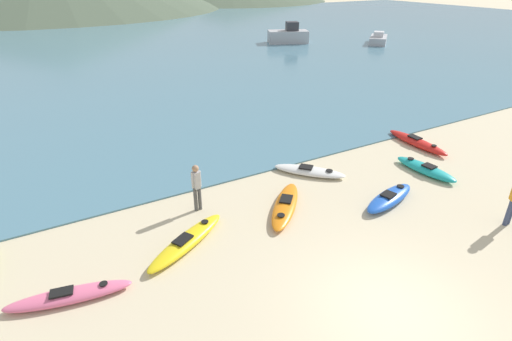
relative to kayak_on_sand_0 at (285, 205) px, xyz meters
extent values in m
plane|color=beige|center=(-0.28, -5.02, -0.15)|extent=(400.00, 400.00, 0.00)
cube|color=teal|center=(-0.28, 37.67, -0.12)|extent=(160.00, 70.00, 0.06)
ellipsoid|color=orange|center=(0.00, 0.00, 0.00)|extent=(2.64, 2.76, 0.28)
cube|color=black|center=(0.11, 0.11, 0.16)|extent=(0.67, 0.68, 0.05)
cylinder|color=black|center=(-0.58, -0.62, 0.15)|extent=(0.25, 0.25, 0.02)
ellipsoid|color=teal|center=(6.35, -0.52, 0.02)|extent=(0.90, 2.71, 0.34)
cube|color=black|center=(6.36, -0.65, 0.22)|extent=(0.43, 0.51, 0.05)
cylinder|color=black|center=(6.30, 0.21, 0.20)|extent=(0.25, 0.25, 0.02)
ellipsoid|color=#E5668C|center=(-6.92, -0.87, -0.01)|extent=(3.02, 1.15, 0.28)
cube|color=black|center=(-7.06, -0.84, 0.16)|extent=(0.59, 0.42, 0.05)
cylinder|color=black|center=(-6.11, -1.03, 0.14)|extent=(0.20, 0.20, 0.02)
ellipsoid|color=yellow|center=(-3.62, -0.24, 0.01)|extent=(3.13, 2.19, 0.30)
cube|color=black|center=(-3.77, -0.32, 0.18)|extent=(0.69, 0.60, 0.05)
cylinder|color=black|center=(-2.85, 0.21, 0.17)|extent=(0.23, 0.23, 0.02)
ellipsoid|color=white|center=(2.26, 1.68, -0.01)|extent=(2.46, 2.64, 0.27)
cube|color=black|center=(2.16, 1.79, 0.15)|extent=(0.65, 0.66, 0.05)
cylinder|color=black|center=(2.77, 1.09, 0.14)|extent=(0.27, 0.27, 0.02)
ellipsoid|color=red|center=(8.27, 1.54, 0.03)|extent=(0.76, 3.36, 0.35)
cube|color=black|center=(8.28, 1.70, 0.23)|extent=(0.37, 0.61, 0.05)
cylinder|color=black|center=(8.24, 0.62, 0.21)|extent=(0.22, 0.22, 0.02)
ellipsoid|color=blue|center=(3.39, -1.44, 0.03)|extent=(2.77, 1.40, 0.34)
cube|color=black|center=(3.26, -1.47, 0.22)|extent=(0.57, 0.51, 0.05)
cylinder|color=black|center=(4.10, -1.25, 0.21)|extent=(0.26, 0.26, 0.02)
cylinder|color=#384260|center=(5.56, -4.26, 0.30)|extent=(0.13, 0.13, 0.89)
cylinder|color=#384260|center=(5.72, -4.26, 0.30)|extent=(0.13, 0.13, 0.89)
cylinder|color=#4C4C4C|center=(-2.65, 1.43, 0.28)|extent=(0.12, 0.12, 0.84)
cylinder|color=#4C4C4C|center=(-2.50, 1.43, 0.28)|extent=(0.12, 0.12, 0.84)
cube|color=#B2B2B7|center=(-2.58, 1.43, 0.99)|extent=(0.23, 0.26, 0.60)
cylinder|color=#B2B2B7|center=(-2.70, 1.43, 1.01)|extent=(0.09, 0.09, 0.57)
cylinder|color=#B2B2B7|center=(-2.45, 1.43, 1.01)|extent=(0.09, 0.09, 0.57)
sphere|color=#A37A5B|center=(-2.58, 1.43, 1.41)|extent=(0.23, 0.23, 0.23)
cube|color=#B2B2B7|center=(27.15, 22.88, 0.30)|extent=(4.10, 3.90, 0.76)
cube|color=silver|center=(26.85, 22.61, 0.94)|extent=(1.56, 1.55, 0.53)
cube|color=#B2B2B7|center=(18.90, 28.12, 0.56)|extent=(4.70, 3.57, 1.28)
cube|color=#333338|center=(19.29, 27.95, 1.65)|extent=(1.66, 1.63, 0.90)
camera|label=1|loc=(-6.57, -9.51, 7.15)|focal=28.00mm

